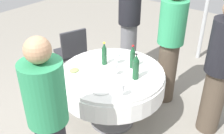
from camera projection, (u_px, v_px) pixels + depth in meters
ground_plane at (112, 120)px, 3.46m from camera, size 10.00×10.00×0.00m
dining_table at (112, 82)px, 3.16m from camera, size 1.25×1.25×0.74m
bottle_dark_green_north at (136, 67)px, 2.88m from camera, size 0.07×0.07×0.31m
bottle_dark_green_inner at (104, 54)px, 3.17m from camera, size 0.06×0.06×0.29m
bottle_dark_green_west at (133, 57)px, 3.10m from camera, size 0.06×0.06×0.29m
wine_glass_east at (121, 88)px, 2.60m from camera, size 0.07×0.07×0.16m
wine_glass_far at (115, 67)px, 2.96m from camera, size 0.07×0.07×0.15m
wine_glass_outer at (117, 57)px, 3.20m from camera, size 0.07×0.07×0.14m
plate_left at (74, 71)px, 3.06m from camera, size 0.26×0.26×0.04m
plate_south at (101, 89)px, 2.76m from camera, size 0.22×0.22×0.02m
plate_near at (95, 56)px, 3.41m from camera, size 0.24×0.24×0.02m
fork_inner at (142, 87)px, 2.80m from camera, size 0.05×0.18×0.00m
folded_napkin at (115, 54)px, 3.44m from camera, size 0.13×0.13×0.02m
person_north at (49, 121)px, 2.21m from camera, size 0.34×0.34×1.60m
person_inner at (129, 24)px, 4.12m from camera, size 0.34×0.34×1.61m
person_west at (170, 44)px, 3.44m from camera, size 0.34×0.34×1.64m
person_east at (220, 69)px, 2.90m from camera, size 0.34×0.34×1.64m
chair_outer at (72, 50)px, 4.05m from camera, size 0.51×0.51×0.87m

